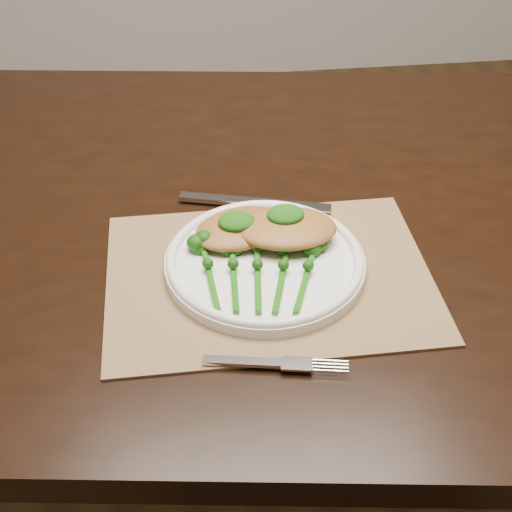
{
  "coord_description": "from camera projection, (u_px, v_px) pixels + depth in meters",
  "views": [
    {
      "loc": [
        -0.18,
        -0.9,
        1.33
      ],
      "look_at": [
        -0.1,
        -0.22,
        0.78
      ],
      "focal_mm": 50.0,
      "sensor_mm": 36.0,
      "label": 1
    }
  ],
  "objects": [
    {
      "name": "pesto_dollop_left",
      "position": [
        237.0,
        221.0,
        0.91
      ],
      "size": [
        0.05,
        0.04,
        0.02
      ],
      "primitive_type": "ellipsoid",
      "color": "#0F4009",
      "rests_on": "chicken_fillet_left"
    },
    {
      "name": "chicken_fillet_right",
      "position": [
        286.0,
        228.0,
        0.91
      ],
      "size": [
        0.14,
        0.1,
        0.03
      ],
      "primitive_type": "ellipsoid",
      "rotation": [
        0.0,
        0.0,
        -0.09
      ],
      "color": "#9A642C",
      "rests_on": "dinner_plate"
    },
    {
      "name": "dinner_plate",
      "position": [
        265.0,
        261.0,
        0.9
      ],
      "size": [
        0.25,
        0.25,
        0.02
      ],
      "color": "white",
      "rests_on": "placemat"
    },
    {
      "name": "broccolini_bundle",
      "position": [
        258.0,
        279.0,
        0.86
      ],
      "size": [
        0.16,
        0.17,
        0.04
      ],
      "rotation": [
        0.0,
        0.0,
        -0.16
      ],
      "color": "#195F0C",
      "rests_on": "dinner_plate"
    },
    {
      "name": "knife",
      "position": [
        240.0,
        201.0,
        1.01
      ],
      "size": [
        0.21,
        0.07,
        0.01
      ],
      "rotation": [
        0.0,
        0.0,
        -0.27
      ],
      "color": "silver",
      "rests_on": "placemat"
    },
    {
      "name": "chicken_fillet_left",
      "position": [
        241.0,
        228.0,
        0.92
      ],
      "size": [
        0.15,
        0.12,
        0.03
      ],
      "primitive_type": "ellipsoid",
      "rotation": [
        0.0,
        0.0,
        0.34
      ],
      "color": "#9A642C",
      "rests_on": "dinner_plate"
    },
    {
      "name": "dining_table",
      "position": [
        289.0,
        381.0,
        1.25
      ],
      "size": [
        1.71,
        1.11,
        0.75
      ],
      "rotation": [
        0.0,
        0.0,
        -0.14
      ],
      "color": "black",
      "rests_on": "ground"
    },
    {
      "name": "floor",
      "position": [
        289.0,
        467.0,
        1.55
      ],
      "size": [
        4.0,
        4.0,
        0.0
      ],
      "primitive_type": "plane",
      "color": "#4E361A",
      "rests_on": "ground"
    },
    {
      "name": "placemat",
      "position": [
        269.0,
        276.0,
        0.89
      ],
      "size": [
        0.41,
        0.3,
        0.0
      ],
      "primitive_type": "cube",
      "rotation": [
        0.0,
        0.0,
        0.0
      ],
      "color": "olive",
      "rests_on": "dining_table"
    },
    {
      "name": "fork",
      "position": [
        285.0,
        364.0,
        0.77
      ],
      "size": [
        0.16,
        0.04,
        0.0
      ],
      "rotation": [
        0.0,
        0.0,
        -0.18
      ],
      "color": "silver",
      "rests_on": "placemat"
    },
    {
      "name": "pesto_dollop_right",
      "position": [
        286.0,
        214.0,
        0.91
      ],
      "size": [
        0.05,
        0.04,
        0.02
      ],
      "primitive_type": "ellipsoid",
      "color": "#0F4009",
      "rests_on": "chicken_fillet_right"
    }
  ]
}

